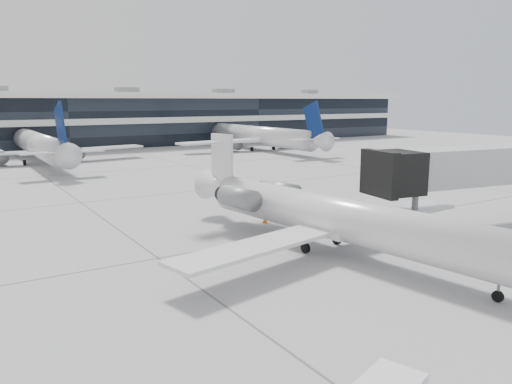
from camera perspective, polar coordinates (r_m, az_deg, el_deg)
ground at (r=36.16m, az=3.89°, el=-4.96°), size 220.00×220.00×0.00m
terminal at (r=112.14m, az=-21.73°, el=7.36°), size 170.00×22.00×10.00m
bg_jet_center at (r=84.64m, az=-23.42°, el=3.08°), size 32.00×40.00×9.60m
bg_jet_right at (r=98.84m, az=0.16°, el=4.87°), size 32.00×40.00×9.60m
regional_jet at (r=31.91m, az=9.08°, el=-2.77°), size 24.07×30.03×6.94m
jet_bridge at (r=43.04m, az=25.03°, el=2.74°), size 19.45×6.53×6.25m
ramp_worker at (r=33.07m, az=20.29°, el=-5.57°), size 0.72×0.71×1.67m
traffic_cone at (r=39.65m, az=1.04°, el=-3.12°), size 0.52×0.52×0.62m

